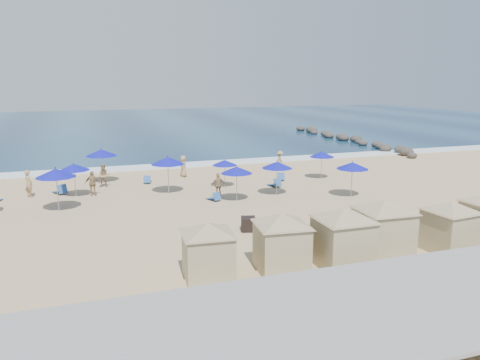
{
  "coord_description": "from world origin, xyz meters",
  "views": [
    {
      "loc": [
        -7.63,
        -25.91,
        7.81
      ],
      "look_at": [
        2.24,
        3.0,
        1.13
      ],
      "focal_mm": 35.0,
      "sensor_mm": 36.0,
      "label": 1
    }
  ],
  "objects_px": {
    "trash_bin": "(248,224)",
    "umbrella_3": "(101,153)",
    "umbrella_2": "(56,173)",
    "beachgoer_5": "(92,183)",
    "beachgoer_0": "(29,184)",
    "umbrella_8": "(322,154)",
    "cabana_0": "(208,244)",
    "rock_jetty": "(348,139)",
    "umbrella_9": "(352,166)",
    "umbrella_6": "(225,163)",
    "umbrella_7": "(277,165)",
    "cabana_1": "(282,235)",
    "umbrella_1": "(74,167)",
    "cabana_3": "(384,220)",
    "beachgoer_1": "(104,176)",
    "cabana_4": "(450,220)",
    "beachgoer_3": "(280,161)",
    "umbrella_4": "(168,161)",
    "cabana_2": "(343,230)",
    "beachgoer_2": "(218,185)",
    "beachgoer_4": "(183,166)",
    "umbrella_5": "(237,170)"
  },
  "relations": [
    {
      "from": "cabana_0",
      "to": "umbrella_5",
      "type": "distance_m",
      "value": 12.06
    },
    {
      "from": "umbrella_1",
      "to": "beachgoer_2",
      "type": "xyz_separation_m",
      "value": [
        9.07,
        -3.11,
        -1.22
      ]
    },
    {
      "from": "umbrella_2",
      "to": "beachgoer_3",
      "type": "bearing_deg",
      "value": 22.76
    },
    {
      "from": "beachgoer_1",
      "to": "umbrella_8",
      "type": "bearing_deg",
      "value": 1.35
    },
    {
      "from": "beachgoer_2",
      "to": "beachgoer_5",
      "type": "height_order",
      "value": "beachgoer_5"
    },
    {
      "from": "umbrella_3",
      "to": "umbrella_4",
      "type": "xyz_separation_m",
      "value": [
        4.14,
        -4.94,
        -0.02
      ]
    },
    {
      "from": "cabana_3",
      "to": "beachgoer_0",
      "type": "xyz_separation_m",
      "value": [
        -15.96,
        16.6,
        -0.72
      ]
    },
    {
      "from": "rock_jetty",
      "to": "umbrella_9",
      "type": "height_order",
      "value": "umbrella_9"
    },
    {
      "from": "umbrella_3",
      "to": "beachgoer_4",
      "type": "bearing_deg",
      "value": 1.6
    },
    {
      "from": "cabana_3",
      "to": "beachgoer_1",
      "type": "xyz_separation_m",
      "value": [
        -11.04,
        18.05,
        -0.79
      ]
    },
    {
      "from": "umbrella_8",
      "to": "beachgoer_5",
      "type": "height_order",
      "value": "umbrella_8"
    },
    {
      "from": "umbrella_9",
      "to": "beachgoer_1",
      "type": "relative_size",
      "value": 1.43
    },
    {
      "from": "beachgoer_1",
      "to": "trash_bin",
      "type": "bearing_deg",
      "value": -53.01
    },
    {
      "from": "umbrella_2",
      "to": "beachgoer_3",
      "type": "distance_m",
      "value": 19.24
    },
    {
      "from": "umbrella_8",
      "to": "beachgoer_4",
      "type": "height_order",
      "value": "umbrella_8"
    },
    {
      "from": "rock_jetty",
      "to": "umbrella_5",
      "type": "height_order",
      "value": "umbrella_5"
    },
    {
      "from": "trash_bin",
      "to": "umbrella_3",
      "type": "bearing_deg",
      "value": 130.88
    },
    {
      "from": "beachgoer_0",
      "to": "umbrella_1",
      "type": "bearing_deg",
      "value": -141.5
    },
    {
      "from": "cabana_0",
      "to": "rock_jetty",
      "type": "bearing_deg",
      "value": 51.3
    },
    {
      "from": "umbrella_3",
      "to": "umbrella_4",
      "type": "bearing_deg",
      "value": -50.02
    },
    {
      "from": "rock_jetty",
      "to": "cabana_4",
      "type": "xyz_separation_m",
      "value": [
        -15.96,
        -34.59,
        1.13
      ]
    },
    {
      "from": "umbrella_1",
      "to": "umbrella_8",
      "type": "bearing_deg",
      "value": -0.36
    },
    {
      "from": "umbrella_4",
      "to": "umbrella_9",
      "type": "relative_size",
      "value": 1.08
    },
    {
      "from": "umbrella_9",
      "to": "beachgoer_5",
      "type": "height_order",
      "value": "umbrella_9"
    },
    {
      "from": "cabana_3",
      "to": "umbrella_4",
      "type": "xyz_separation_m",
      "value": [
        -6.94,
        14.67,
        0.64
      ]
    },
    {
      "from": "cabana_1",
      "to": "umbrella_4",
      "type": "bearing_deg",
      "value": 97.78
    },
    {
      "from": "umbrella_7",
      "to": "beachgoer_5",
      "type": "xyz_separation_m",
      "value": [
        -11.88,
        3.89,
        -1.24
      ]
    },
    {
      "from": "umbrella_5",
      "to": "beachgoer_2",
      "type": "height_order",
      "value": "umbrella_5"
    },
    {
      "from": "umbrella_2",
      "to": "beachgoer_5",
      "type": "bearing_deg",
      "value": 57.99
    },
    {
      "from": "beachgoer_5",
      "to": "cabana_1",
      "type": "bearing_deg",
      "value": -80.59
    },
    {
      "from": "umbrella_6",
      "to": "umbrella_7",
      "type": "relative_size",
      "value": 0.87
    },
    {
      "from": "rock_jetty",
      "to": "beachgoer_5",
      "type": "xyz_separation_m",
      "value": [
        -31.15,
        -18.42,
        0.48
      ]
    },
    {
      "from": "umbrella_8",
      "to": "cabana_0",
      "type": "bearing_deg",
      "value": -130.98
    },
    {
      "from": "umbrella_2",
      "to": "beachgoer_5",
      "type": "xyz_separation_m",
      "value": [
        2.06,
        3.29,
        -1.49
      ]
    },
    {
      "from": "beachgoer_0",
      "to": "beachgoer_4",
      "type": "relative_size",
      "value": 1.07
    },
    {
      "from": "beachgoer_1",
      "to": "cabana_2",
      "type": "bearing_deg",
      "value": -54.94
    },
    {
      "from": "beachgoer_4",
      "to": "beachgoer_0",
      "type": "bearing_deg",
      "value": -53.92
    },
    {
      "from": "umbrella_4",
      "to": "umbrella_5",
      "type": "bearing_deg",
      "value": -42.66
    },
    {
      "from": "cabana_0",
      "to": "umbrella_9",
      "type": "relative_size",
      "value": 1.65
    },
    {
      "from": "umbrella_1",
      "to": "umbrella_6",
      "type": "relative_size",
      "value": 1.12
    },
    {
      "from": "umbrella_1",
      "to": "umbrella_9",
      "type": "relative_size",
      "value": 0.95
    },
    {
      "from": "cabana_1",
      "to": "umbrella_1",
      "type": "xyz_separation_m",
      "value": [
        -8.1,
        15.72,
        0.48
      ]
    },
    {
      "from": "umbrella_8",
      "to": "umbrella_9",
      "type": "distance_m",
      "value": 5.94
    },
    {
      "from": "beachgoer_0",
      "to": "beachgoer_5",
      "type": "xyz_separation_m",
      "value": [
        4.02,
        -0.9,
        -0.08
      ]
    },
    {
      "from": "trash_bin",
      "to": "cabana_1",
      "type": "bearing_deg",
      "value": -78.64
    },
    {
      "from": "umbrella_4",
      "to": "umbrella_3",
      "type": "bearing_deg",
      "value": 129.98
    },
    {
      "from": "cabana_0",
      "to": "beachgoer_1",
      "type": "relative_size",
      "value": 2.36
    },
    {
      "from": "beachgoer_0",
      "to": "beachgoer_1",
      "type": "distance_m",
      "value": 5.13
    },
    {
      "from": "cabana_4",
      "to": "beachgoer_3",
      "type": "distance_m",
      "value": 20.31
    },
    {
      "from": "beachgoer_3",
      "to": "beachgoer_4",
      "type": "height_order",
      "value": "beachgoer_4"
    }
  ]
}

